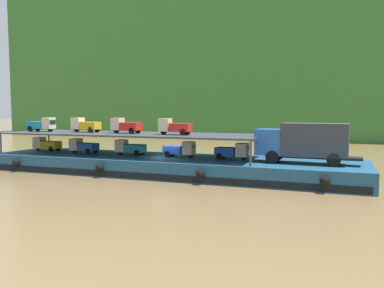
{
  "coord_description": "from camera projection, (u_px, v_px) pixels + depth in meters",
  "views": [
    {
      "loc": [
        13.92,
        -31.22,
        5.56
      ],
      "look_at": [
        2.28,
        0.0,
        2.7
      ],
      "focal_mm": 36.63,
      "sensor_mm": 36.0,
      "label": 1
    }
  ],
  "objects": [
    {
      "name": "ground_plane",
      "position": [
        168.0,
        174.0,
        34.46
      ],
      "size": [
        400.0,
        400.0,
        0.0
      ],
      "primitive_type": "plane",
      "color": "brown"
    },
    {
      "name": "hillside_far_bank",
      "position": [
        273.0,
        37.0,
        86.23
      ],
      "size": [
        115.99,
        36.39,
        38.67
      ],
      "color": "#387533",
      "rests_on": "ground"
    },
    {
      "name": "cargo_barge",
      "position": [
        168.0,
        165.0,
        34.38
      ],
      "size": [
        33.06,
        8.02,
        1.5
      ],
      "color": "navy",
      "rests_on": "ground"
    },
    {
      "name": "covered_lorry",
      "position": [
        304.0,
        141.0,
        29.89
      ],
      "size": [
        7.92,
        2.57,
        3.1
      ],
      "color": "#285BA3",
      "rests_on": "cargo_barge"
    },
    {
      "name": "cargo_rack",
      "position": [
        129.0,
        134.0,
        35.49
      ],
      "size": [
        23.86,
        6.69,
        2.0
      ],
      "color": "#383D47",
      "rests_on": "cargo_barge"
    },
    {
      "name": "mini_truck_lower_stern",
      "position": [
        46.0,
        144.0,
        39.32
      ],
      "size": [
        2.79,
        1.28,
        1.38
      ],
      "color": "gold",
      "rests_on": "cargo_barge"
    },
    {
      "name": "mini_truck_lower_aft",
      "position": [
        83.0,
        146.0,
        37.1
      ],
      "size": [
        2.76,
        1.23,
        1.38
      ],
      "color": "#1E47B7",
      "rests_on": "cargo_barge"
    },
    {
      "name": "mini_truck_lower_mid",
      "position": [
        130.0,
        148.0,
        35.66
      ],
      "size": [
        2.79,
        1.28,
        1.38
      ],
      "color": "teal",
      "rests_on": "cargo_barge"
    },
    {
      "name": "mini_truck_lower_fore",
      "position": [
        180.0,
        149.0,
        34.06
      ],
      "size": [
        2.77,
        1.25,
        1.38
      ],
      "color": "#1E47B7",
      "rests_on": "cargo_barge"
    },
    {
      "name": "mini_truck_lower_bow",
      "position": [
        232.0,
        151.0,
        32.45
      ],
      "size": [
        2.79,
        1.29,
        1.38
      ],
      "color": "#1E47B7",
      "rests_on": "cargo_barge"
    },
    {
      "name": "mini_truck_upper_stern",
      "position": [
        42.0,
        124.0,
        38.35
      ],
      "size": [
        2.76,
        1.23,
        1.38
      ],
      "color": "teal",
      "rests_on": "cargo_rack"
    },
    {
      "name": "mini_truck_upper_mid",
      "position": [
        85.0,
        125.0,
        37.16
      ],
      "size": [
        2.74,
        1.2,
        1.38
      ],
      "color": "gold",
      "rests_on": "cargo_rack"
    },
    {
      "name": "mini_truck_upper_fore",
      "position": [
        125.0,
        126.0,
        35.29
      ],
      "size": [
        2.79,
        1.29,
        1.38
      ],
      "color": "red",
      "rests_on": "cargo_rack"
    },
    {
      "name": "mini_truck_upper_bow",
      "position": [
        174.0,
        127.0,
        33.07
      ],
      "size": [
        2.77,
        1.25,
        1.38
      ],
      "color": "red",
      "rests_on": "cargo_rack"
    }
  ]
}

